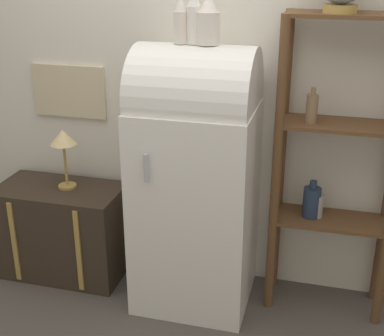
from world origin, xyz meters
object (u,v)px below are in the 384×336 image
object	(u,v)px
suitcase_trunk	(63,230)
desk_lamp	(63,142)
vase_right	(208,21)
vase_left	(181,21)
refrigerator	(196,176)
vase_center	(194,17)

from	to	relation	value
suitcase_trunk	desk_lamp	size ratio (longest dim) A/B	2.10
suitcase_trunk	vase_right	bearing A→B (deg)	-2.51
vase_left	vase_right	distance (m)	0.14
refrigerator	vase_left	distance (m)	0.83
vase_center	suitcase_trunk	bearing A→B (deg)	177.36
vase_left	suitcase_trunk	bearing A→B (deg)	176.70
vase_center	vase_left	bearing A→B (deg)	-174.68
vase_center	refrigerator	bearing A→B (deg)	-10.54
refrigerator	vase_left	xyz separation A→B (m)	(-0.08, -0.00, 0.82)
suitcase_trunk	desk_lamp	world-z (taller)	desk_lamp
refrigerator	vase_center	size ratio (longest dim) A/B	5.30
vase_left	vase_center	size ratio (longest dim) A/B	0.85
vase_left	vase_right	xyz separation A→B (m)	(0.14, 0.01, 0.00)
refrigerator	vase_center	xyz separation A→B (m)	(-0.01, 0.00, 0.84)
suitcase_trunk	desk_lamp	distance (m)	0.59
suitcase_trunk	vase_left	world-z (taller)	vase_left
desk_lamp	vase_center	bearing A→B (deg)	-4.52
vase_left	desk_lamp	size ratio (longest dim) A/B	0.65
vase_left	desk_lamp	world-z (taller)	vase_left
suitcase_trunk	vase_left	bearing A→B (deg)	-3.30
refrigerator	vase_right	size ratio (longest dim) A/B	6.20
vase_center	desk_lamp	size ratio (longest dim) A/B	0.76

